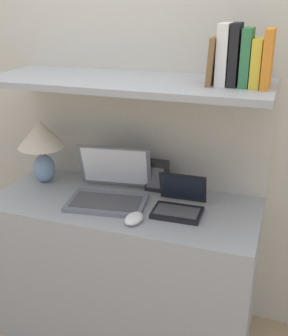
{
  "coord_description": "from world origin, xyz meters",
  "views": [
    {
      "loc": [
        0.68,
        -1.38,
        1.62
      ],
      "look_at": [
        0.1,
        0.27,
        0.93
      ],
      "focal_mm": 45.0,
      "sensor_mm": 36.0,
      "label": 1
    }
  ],
  "objects": [
    {
      "name": "table_lamp",
      "position": [
        -0.48,
        0.37,
        0.96
      ],
      "size": [
        0.24,
        0.24,
        0.33
      ],
      "color": "#7593B2",
      "rests_on": "desk"
    },
    {
      "name": "book_black",
      "position": [
        0.46,
        0.34,
        1.43
      ],
      "size": [
        0.03,
        0.13,
        0.24
      ],
      "color": "black",
      "rests_on": "shelf"
    },
    {
      "name": "laptop_large",
      "position": [
        -0.07,
        0.28,
        0.79
      ],
      "size": [
        0.4,
        0.36,
        0.24
      ],
      "color": "slate",
      "rests_on": "desk"
    },
    {
      "name": "book_white",
      "position": [
        0.41,
        0.34,
        1.43
      ],
      "size": [
        0.04,
        0.13,
        0.24
      ],
      "color": "silver",
      "rests_on": "shelf"
    },
    {
      "name": "book_green",
      "position": [
        0.5,
        0.34,
        1.42
      ],
      "size": [
        0.04,
        0.14,
        0.22
      ],
      "color": "#2D7042",
      "rests_on": "shelf"
    },
    {
      "name": "shelf",
      "position": [
        0.0,
        0.34,
        1.29
      ],
      "size": [
        1.26,
        0.48,
        0.03
      ],
      "color": "#999EA3",
      "rests_on": "back_riser"
    },
    {
      "name": "book_yellow",
      "position": [
        0.54,
        0.34,
        1.4
      ],
      "size": [
        0.04,
        0.14,
        0.18
      ],
      "color": "gold",
      "rests_on": "shelf"
    },
    {
      "name": "wall_back",
      "position": [
        0.0,
        0.6,
        1.2
      ],
      "size": [
        6.0,
        0.05,
        2.4
      ],
      "color": "beige",
      "rests_on": "ground_plane"
    },
    {
      "name": "laptop_small",
      "position": [
        0.27,
        0.27,
        0.78
      ],
      "size": [
        0.22,
        0.21,
        0.16
      ],
      "color": "black",
      "rests_on": "desk"
    },
    {
      "name": "back_riser",
      "position": [
        0.0,
        0.56,
        0.64
      ],
      "size": [
        1.26,
        0.04,
        1.28
      ],
      "color": "beige",
      "rests_on": "ground_plane"
    },
    {
      "name": "desk",
      "position": [
        0.0,
        0.27,
        0.37
      ],
      "size": [
        1.26,
        0.54,
        0.74
      ],
      "color": "#999EA3",
      "rests_on": "ground_plane"
    },
    {
      "name": "router_box",
      "position": [
        0.11,
        0.46,
        0.82
      ],
      "size": [
        0.11,
        0.06,
        0.16
      ],
      "color": "black",
      "rests_on": "desk"
    },
    {
      "name": "book_orange",
      "position": [
        0.58,
        0.34,
        1.42
      ],
      "size": [
        0.03,
        0.18,
        0.22
      ],
      "color": "orange",
      "rests_on": "shelf"
    },
    {
      "name": "book_brown",
      "position": [
        0.38,
        0.34,
        1.4
      ],
      "size": [
        0.03,
        0.16,
        0.19
      ],
      "color": "brown",
      "rests_on": "shelf"
    },
    {
      "name": "computer_mouse",
      "position": [
        0.12,
        0.1,
        0.76
      ],
      "size": [
        0.08,
        0.12,
        0.04
      ],
      "color": "white",
      "rests_on": "desk"
    }
  ]
}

